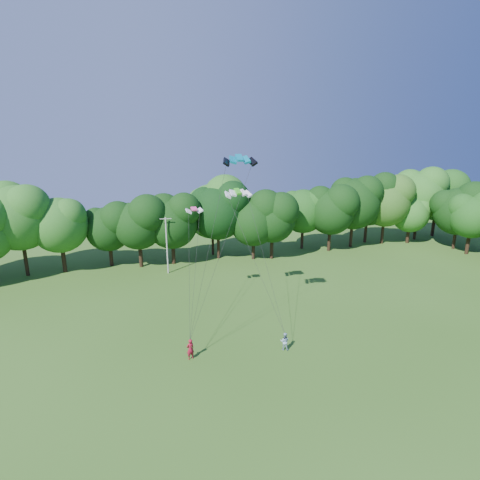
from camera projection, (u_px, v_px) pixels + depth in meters
name	position (u px, v px, depth m)	size (l,w,h in m)	color
ground	(327.00, 441.00, 22.45)	(160.00, 160.00, 0.00)	#2D5517
utility_pole	(167.00, 245.00, 49.68)	(1.53, 0.34, 7.70)	#AAA9A2
kite_flyer_left	(190.00, 349.00, 30.64)	(0.65, 0.43, 1.79)	maroon
kite_flyer_right	(285.00, 341.00, 32.03)	(0.77, 0.60, 1.58)	#94B2CE
kite_teal	(239.00, 158.00, 30.69)	(2.85, 1.55, 0.59)	#04728F
kite_green	(238.00, 191.00, 37.21)	(2.59, 1.17, 0.55)	green
kite_pink	(194.00, 209.00, 38.03)	(1.76, 0.91, 0.32)	#FD4693
tree_back_center	(218.00, 207.00, 55.00)	(8.76, 8.76, 12.75)	#322613
tree_back_east	(386.00, 198.00, 63.10)	(8.78, 8.78, 12.77)	black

